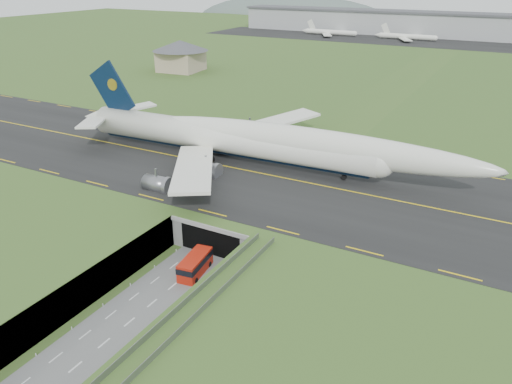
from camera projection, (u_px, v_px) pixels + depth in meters
The scene contains 10 objects.
ground at pixel (184, 278), 81.32m from camera, with size 900.00×900.00×0.00m, color #365823.
airfield_deck at pixel (183, 262), 80.10m from camera, with size 800.00×800.00×6.00m, color gray.
trench_road at pixel (154, 302), 75.26m from camera, with size 12.00×75.00×0.20m, color slate.
taxiway at pixel (275, 176), 105.34m from camera, with size 800.00×44.00×0.18m, color black.
tunnel_portal at pixel (236, 219), 93.38m from camera, with size 17.00×22.30×6.00m.
guideway at pixel (161, 345), 59.02m from camera, with size 3.00×53.00×7.05m.
jumbo_jet at pixel (254, 141), 109.50m from camera, with size 99.77×63.20×20.92m.
shuttle_tram at pixel (195, 264), 81.82m from camera, with size 4.02×8.13×3.17m.
service_building at pixel (181, 53), 212.95m from camera, with size 26.02×26.02×12.96m.
cargo_terminal at pixel (463, 26), 316.03m from camera, with size 320.00×67.00×15.60m.
Camera 1 is at (43.12, -54.63, 45.88)m, focal length 35.00 mm.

